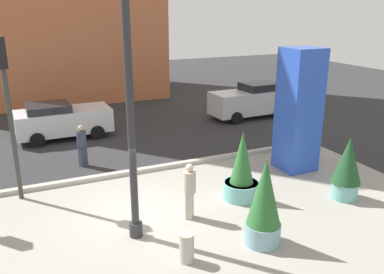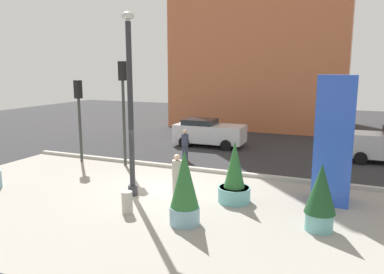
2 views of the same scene
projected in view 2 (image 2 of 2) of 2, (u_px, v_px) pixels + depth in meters
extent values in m
plane|color=#2D2D30|center=(197.00, 166.00, 18.61)|extent=(60.00, 60.00, 0.00)
cube|color=#9E998E|center=(133.00, 206.00, 13.18)|extent=(18.00, 10.00, 0.02)
cube|color=#B7B2A8|center=(190.00, 168.00, 17.80)|extent=(18.00, 0.24, 0.16)
cylinder|color=#2D2D33|center=(133.00, 190.00, 14.22)|extent=(0.36, 0.36, 0.40)
cylinder|color=#2D2D33|center=(131.00, 112.00, 13.69)|extent=(0.20, 0.20, 6.37)
ellipsoid|color=silver|center=(128.00, 16.00, 13.08)|extent=(0.44, 0.44, 0.28)
cube|color=blue|center=(334.00, 140.00, 13.20)|extent=(1.26, 1.26, 4.53)
cylinder|color=#6BB2B2|center=(234.00, 195.00, 13.51)|extent=(1.16, 1.16, 0.56)
cylinder|color=#382819|center=(234.00, 188.00, 13.46)|extent=(1.07, 1.07, 0.04)
cone|color=#2D6B33|center=(235.00, 164.00, 13.31)|extent=(0.75, 0.75, 1.69)
cylinder|color=#7AA8B7|center=(185.00, 215.00, 11.58)|extent=(0.94, 0.94, 0.57)
cylinder|color=#382819|center=(185.00, 207.00, 11.53)|extent=(0.86, 0.86, 0.04)
cone|color=#2D6B33|center=(184.00, 179.00, 11.37)|extent=(0.88, 0.88, 1.78)
cylinder|color=#6BB2B2|center=(319.00, 222.00, 11.12)|extent=(0.81, 0.81, 0.56)
cylinder|color=#382819|center=(319.00, 213.00, 11.07)|extent=(0.74, 0.74, 0.04)
cone|color=#1E4C28|center=(321.00, 188.00, 10.93)|extent=(0.91, 0.91, 1.49)
cylinder|color=#B2ADA3|center=(127.00, 202.00, 12.43)|extent=(0.36, 0.36, 0.75)
cylinder|color=#333833|center=(80.00, 130.00, 19.11)|extent=(0.14, 0.14, 3.26)
cube|color=black|center=(78.00, 89.00, 18.74)|extent=(0.28, 0.32, 0.90)
sphere|color=green|center=(80.00, 84.00, 18.84)|extent=(0.18, 0.18, 0.18)
cylinder|color=#333833|center=(124.00, 124.00, 18.26)|extent=(0.14, 0.14, 4.17)
cube|color=black|center=(122.00, 71.00, 17.80)|extent=(0.28, 0.32, 0.90)
sphere|color=red|center=(124.00, 71.00, 17.95)|extent=(0.18, 0.18, 0.18)
cube|color=silver|center=(210.00, 133.00, 23.17)|extent=(4.30, 2.01, 1.06)
cube|color=#1E2328|center=(200.00, 122.00, 23.28)|extent=(1.95, 1.72, 0.33)
cylinder|color=black|center=(234.00, 140.00, 23.65)|extent=(0.65, 0.24, 0.64)
cylinder|color=black|center=(226.00, 145.00, 21.91)|extent=(0.65, 0.24, 0.64)
cylinder|color=black|center=(195.00, 137.00, 24.60)|extent=(0.65, 0.24, 0.64)
cylinder|color=black|center=(184.00, 142.00, 22.86)|extent=(0.65, 0.24, 0.64)
cylinder|color=black|center=(360.00, 158.00, 18.79)|extent=(0.65, 0.24, 0.64)
cylinder|color=black|center=(359.00, 151.00, 20.39)|extent=(0.65, 0.24, 0.64)
cube|color=#33384C|center=(185.00, 153.00, 19.51)|extent=(0.34, 0.31, 0.81)
cylinder|color=#33384C|center=(185.00, 140.00, 19.38)|extent=(0.49, 0.49, 0.61)
sphere|color=tan|center=(185.00, 132.00, 19.31)|extent=(0.22, 0.22, 0.22)
cube|color=#B2AD9E|center=(177.00, 188.00, 13.81)|extent=(0.32, 0.34, 0.83)
cylinder|color=#B2AD9E|center=(177.00, 169.00, 13.68)|extent=(0.50, 0.50, 0.63)
sphere|color=beige|center=(177.00, 157.00, 13.60)|extent=(0.23, 0.23, 0.23)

